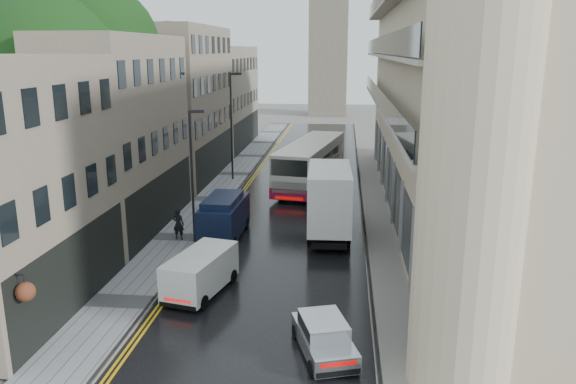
% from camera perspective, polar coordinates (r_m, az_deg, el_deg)
% --- Properties ---
extents(road, '(9.00, 85.00, 0.02)m').
position_cam_1_polar(road, '(38.87, 0.75, -1.08)').
color(road, black).
rests_on(road, ground).
extents(left_sidewalk, '(2.70, 85.00, 0.12)m').
position_cam_1_polar(left_sidewalk, '(39.77, -7.68, -0.77)').
color(left_sidewalk, gray).
rests_on(left_sidewalk, ground).
extents(right_sidewalk, '(1.80, 85.00, 0.12)m').
position_cam_1_polar(right_sidewalk, '(38.79, 8.72, -1.20)').
color(right_sidewalk, slate).
rests_on(right_sidewalk, ground).
extents(old_shop_row, '(4.50, 56.00, 12.00)m').
position_cam_1_polar(old_shop_row, '(42.03, -11.99, 8.10)').
color(old_shop_row, gray).
rests_on(old_shop_row, ground).
extents(modern_block, '(8.00, 40.00, 14.00)m').
position_cam_1_polar(modern_block, '(36.68, 17.00, 8.50)').
color(modern_block, beige).
rests_on(modern_block, ground).
extents(tree_near, '(10.56, 10.56, 13.89)m').
position_cam_1_polar(tree_near, '(33.90, -22.16, 7.55)').
color(tree_near, black).
rests_on(tree_near, ground).
extents(tree_far, '(9.24, 9.24, 12.46)m').
position_cam_1_polar(tree_far, '(45.72, -14.20, 8.74)').
color(tree_far, black).
rests_on(tree_far, ground).
extents(cream_bus, '(5.01, 12.72, 3.39)m').
position_cam_1_polar(cream_bus, '(40.65, -0.61, 2.08)').
color(cream_bus, beige).
rests_on(cream_bus, road).
extents(white_lorry, '(2.58, 7.74, 4.02)m').
position_cam_1_polar(white_lorry, '(30.07, 2.21, -1.70)').
color(white_lorry, white).
rests_on(white_lorry, road).
extents(silver_hatchback, '(2.53, 3.83, 1.32)m').
position_cam_1_polar(silver_hatchback, '(18.88, 2.53, -16.38)').
color(silver_hatchback, '#B4B4B9').
rests_on(silver_hatchback, road).
extents(white_van, '(2.65, 4.40, 1.86)m').
position_cam_1_polar(white_van, '(23.99, -12.19, -9.01)').
color(white_van, white).
rests_on(white_van, road).
extents(navy_van, '(2.10, 4.96, 2.50)m').
position_cam_1_polar(navy_van, '(30.35, -8.93, -3.21)').
color(navy_van, '#0E1733').
rests_on(navy_van, road).
extents(pedestrian, '(0.66, 0.47, 1.73)m').
position_cam_1_polar(pedestrian, '(31.46, -11.07, -3.22)').
color(pedestrian, black).
rests_on(pedestrian, left_sidewalk).
extents(lamp_post_near, '(0.82, 0.38, 7.12)m').
position_cam_1_polar(lamp_post_near, '(30.20, -9.72, 1.40)').
color(lamp_post_near, black).
rests_on(lamp_post_near, left_sidewalk).
extents(lamp_post_far, '(0.96, 0.26, 8.41)m').
position_cam_1_polar(lamp_post_far, '(44.98, -5.77, 6.57)').
color(lamp_post_far, black).
rests_on(lamp_post_far, left_sidewalk).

